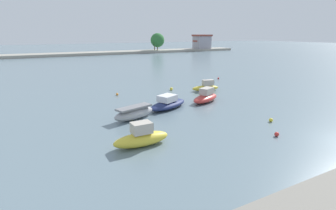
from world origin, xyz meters
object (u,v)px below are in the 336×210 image
object	(u,v)px
mooring_buoy_1	(218,78)
mooring_buoy_2	(271,120)
moored_boat_1	(134,113)
mooring_buoy_3	(277,134)
moored_boat_3	(206,97)
moored_boat_2	(168,103)
mooring_buoy_0	(171,89)
moored_boat_4	(206,87)
mooring_buoy_4	(117,94)
moored_boat_0	(141,137)

from	to	relation	value
mooring_buoy_1	mooring_buoy_2	size ratio (longest dim) A/B	0.89
moored_boat_1	mooring_buoy_3	xyz separation A→B (m)	(8.19, -9.33, -0.41)
moored_boat_3	mooring_buoy_2	world-z (taller)	moored_boat_3
moored_boat_1	moored_boat_2	xyz separation A→B (m)	(4.49, 1.70, -0.05)
mooring_buoy_2	mooring_buoy_3	distance (m)	3.57
mooring_buoy_0	mooring_buoy_3	world-z (taller)	mooring_buoy_0
moored_boat_4	mooring_buoy_0	size ratio (longest dim) A/B	9.48
moored_boat_4	mooring_buoy_0	xyz separation A→B (m)	(-4.11, 2.51, -0.33)
moored_boat_3	mooring_buoy_3	xyz separation A→B (m)	(-1.48, -11.34, -0.41)
mooring_buoy_4	mooring_buoy_1	bearing A→B (deg)	10.57
moored_boat_0	mooring_buoy_1	distance (m)	30.05
moored_boat_4	mooring_buoy_4	size ratio (longest dim) A/B	12.46
mooring_buoy_0	mooring_buoy_2	distance (m)	16.20
moored_boat_1	moored_boat_0	bearing A→B (deg)	-123.59
moored_boat_4	mooring_buoy_3	xyz separation A→B (m)	(-5.15, -16.27, -0.37)
moored_boat_0	moored_boat_1	bearing A→B (deg)	73.32
mooring_buoy_1	mooring_buoy_3	size ratio (longest dim) A/B	0.89
moored_boat_2	mooring_buoy_4	world-z (taller)	moored_boat_2
moored_boat_1	mooring_buoy_0	distance (m)	13.22
mooring_buoy_1	mooring_buoy_4	distance (m)	19.74
moored_boat_4	mooring_buoy_0	distance (m)	4.83
mooring_buoy_3	mooring_buoy_4	world-z (taller)	mooring_buoy_3
moored_boat_1	moored_boat_4	xyz separation A→B (m)	(13.34, 6.94, -0.04)
mooring_buoy_0	moored_boat_0	bearing A→B (deg)	-125.54
mooring_buoy_4	mooring_buoy_0	bearing A→B (deg)	-4.49
mooring_buoy_0	mooring_buoy_4	xyz separation A→B (m)	(-7.66, 0.60, -0.05)
moored_boat_2	mooring_buoy_4	xyz separation A→B (m)	(-2.93, 8.36, -0.37)
mooring_buoy_1	mooring_buoy_4	bearing A→B (deg)	-169.43
mooring_buoy_4	moored_boat_2	bearing A→B (deg)	-70.71
moored_boat_2	moored_boat_4	size ratio (longest dim) A/B	1.40
moored_boat_0	moored_boat_1	xyz separation A→B (m)	(1.78, 5.95, -0.06)
moored_boat_3	mooring_buoy_4	xyz separation A→B (m)	(-8.10, 8.05, -0.42)
moored_boat_2	mooring_buoy_1	world-z (taller)	moored_boat_2
moored_boat_3	mooring_buoy_2	xyz separation A→B (m)	(0.92, -8.69, -0.41)
moored_boat_4	mooring_buoy_4	xyz separation A→B (m)	(-11.77, 3.11, -0.38)
moored_boat_1	mooring_buoy_2	size ratio (longest dim) A/B	12.90
mooring_buoy_2	mooring_buoy_3	bearing A→B (deg)	-132.28
moored_boat_4	mooring_buoy_3	world-z (taller)	moored_boat_4
moored_boat_2	moored_boat_4	world-z (taller)	moored_boat_4
mooring_buoy_0	moored_boat_4	bearing A→B (deg)	-31.42
moored_boat_0	mooring_buoy_2	world-z (taller)	moored_boat_0
moored_boat_2	mooring_buoy_2	xyz separation A→B (m)	(6.10, -8.38, -0.35)
moored_boat_0	mooring_buoy_4	size ratio (longest dim) A/B	12.77
moored_boat_4	moored_boat_3	bearing A→B (deg)	-115.27
mooring_buoy_0	mooring_buoy_3	distance (m)	18.81
moored_boat_1	mooring_buoy_4	xyz separation A→B (m)	(1.57, 10.06, -0.42)
mooring_buoy_0	mooring_buoy_4	bearing A→B (deg)	175.51
mooring_buoy_0	mooring_buoy_2	bearing A→B (deg)	-85.17
moored_boat_2	moored_boat_3	distance (m)	5.19
mooring_buoy_3	mooring_buoy_1	bearing A→B (deg)	60.94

